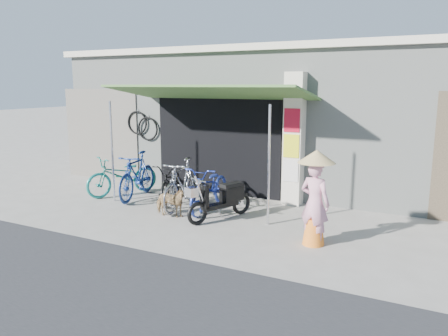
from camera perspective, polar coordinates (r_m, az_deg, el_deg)
The scene contains 13 objects.
ground at distance 8.46m, azimuth -1.89°, elevation -7.92°, with size 80.00×80.00×0.00m, color #9D978E.
bicycle_shop at distance 12.74m, azimuth 9.25°, elevation 6.70°, with size 12.30×5.30×3.66m.
shop_pillar at distance 10.01m, azimuth 9.18°, elevation 3.68°, with size 0.42×0.44×3.00m.
awning at distance 9.88m, azimuth -2.01°, elevation 9.62°, with size 4.60×1.88×2.72m.
neighbour_left at distance 13.16m, azimuth -15.71°, elevation 4.22°, with size 2.60×0.06×2.60m, color #6B665B.
bike_teal at distance 11.17m, azimuth -13.09°, elevation -0.96°, with size 0.66×1.88×0.99m, color #1D8275.
bike_blue at distance 10.76m, azimuth -11.27°, elevation -0.96°, with size 0.53×1.87×1.12m, color navy.
bike_black at distance 10.37m, azimuth -6.92°, elevation -1.81°, with size 0.62×1.77×0.93m, color black.
bike_silver at distance 9.71m, azimuth -5.47°, elevation -2.10°, with size 0.52×1.85×1.11m, color #9E9EA2.
bike_navy at distance 9.59m, azimuth -1.83°, elevation -2.56°, with size 0.66×1.90×1.00m, color #21349B.
street_dog at distance 9.18m, azimuth -7.07°, elevation -4.45°, with size 0.34×0.74×0.63m, color tan.
moped at distance 8.93m, azimuth -0.31°, elevation -4.11°, with size 0.80×1.54×0.92m.
nun at distance 7.58m, azimuth 11.80°, elevation -3.87°, with size 0.64×0.64×1.65m.
Camera 1 is at (3.89, -7.01, 2.72)m, focal length 35.00 mm.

